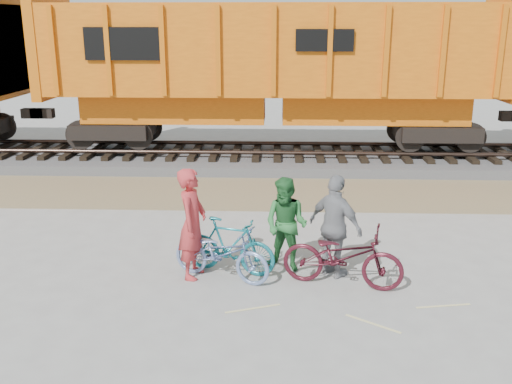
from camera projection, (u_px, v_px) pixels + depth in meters
ground at (314, 287)px, 9.63m from camera, size 120.00×120.00×0.00m
gravel_strip at (302, 194)px, 14.90m from camera, size 120.00×3.00×0.02m
ballast_bed at (297, 158)px, 18.21m from camera, size 120.00×4.00×0.30m
track at (298, 148)px, 18.12m from camera, size 120.00×2.60×0.24m
hopper_car_center at (274, 67)px, 17.43m from camera, size 14.00×3.13×4.65m
bicycle_blue at (221, 253)px, 9.83m from camera, size 1.92×1.27×0.95m
bicycle_teal at (229, 246)px, 10.06m from camera, size 1.76×0.95×1.02m
bicycle_maroon at (343, 256)px, 9.55m from camera, size 2.14×1.18×1.07m
person_solo at (192, 224)px, 9.80m from camera, size 0.57×0.77×1.95m
person_man at (286, 225)px, 10.12m from camera, size 1.03×0.95×1.70m
person_woman at (335, 227)px, 9.83m from camera, size 1.10×1.05×1.83m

